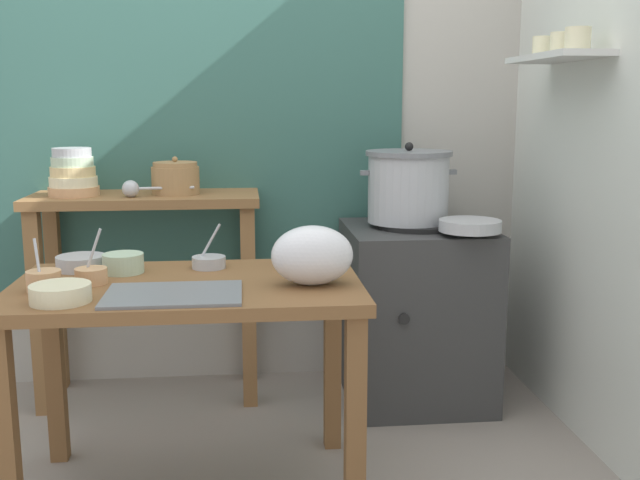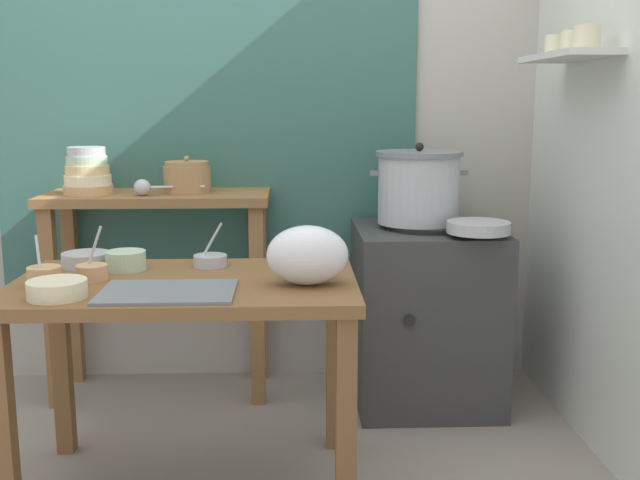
{
  "view_description": "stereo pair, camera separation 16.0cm",
  "coord_description": "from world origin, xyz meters",
  "views": [
    {
      "loc": [
        0.07,
        -2.34,
        1.28
      ],
      "look_at": [
        0.33,
        0.13,
        0.82
      ],
      "focal_mm": 41.43,
      "sensor_mm": 36.0,
      "label": 1
    },
    {
      "loc": [
        0.23,
        -2.35,
        1.28
      ],
      "look_at": [
        0.33,
        0.13,
        0.82
      ],
      "focal_mm": 41.43,
      "sensor_mm": 36.0,
      "label": 2
    }
  ],
  "objects": [
    {
      "name": "prep_bowl_1",
      "position": [
        -0.05,
        0.18,
        0.74
      ],
      "size": [
        0.12,
        0.12,
        0.15
      ],
      "color": "#B7BABF",
      "rests_on": "prep_table"
    },
    {
      "name": "wall_right",
      "position": [
        1.4,
        0.2,
        1.3
      ],
      "size": [
        0.3,
        3.2,
        2.6
      ],
      "color": "silver",
      "rests_on": "ground"
    },
    {
      "name": "wide_pan",
      "position": [
        0.96,
        0.47,
        0.8
      ],
      "size": [
        0.25,
        0.25,
        0.05
      ],
      "primitive_type": "cylinder",
      "color": "#B7BABF",
      "rests_on": "stove_block"
    },
    {
      "name": "prep_bowl_0",
      "position": [
        0.28,
        0.18,
        0.76
      ],
      "size": [
        0.17,
        0.17,
        0.07
      ],
      "color": "#B7BABF",
      "rests_on": "prep_table"
    },
    {
      "name": "bowl_stack_enamel",
      "position": [
        -0.63,
        0.81,
        0.99
      ],
      "size": [
        0.21,
        0.21,
        0.2
      ],
      "color": "tan",
      "rests_on": "back_shelf_table"
    },
    {
      "name": "prep_table",
      "position": [
        -0.11,
        -0.02,
        0.61
      ],
      "size": [
        1.1,
        0.66,
        0.72
      ],
      "color": "brown",
      "rests_on": "ground"
    },
    {
      "name": "ladle",
      "position": [
        -0.38,
        0.74,
        0.94
      ],
      "size": [
        0.29,
        0.07,
        0.07
      ],
      "color": "#B7BABF",
      "rests_on": "back_shelf_table"
    },
    {
      "name": "clay_pot",
      "position": [
        -0.21,
        0.83,
        0.97
      ],
      "size": [
        0.2,
        0.2,
        0.16
      ],
      "color": "#A37A4C",
      "rests_on": "back_shelf_table"
    },
    {
      "name": "prep_bowl_2",
      "position": [
        -0.33,
        0.13,
        0.76
      ],
      "size": [
        0.14,
        0.14,
        0.07
      ],
      "color": "#B7D1AD",
      "rests_on": "prep_table"
    },
    {
      "name": "prep_bowl_6",
      "position": [
        -0.45,
        -0.23,
        0.75
      ],
      "size": [
        0.17,
        0.17,
        0.05
      ],
      "color": "beige",
      "rests_on": "prep_table"
    },
    {
      "name": "prep_bowl_3",
      "position": [
        -0.54,
        -0.09,
        0.75
      ],
      "size": [
        0.1,
        0.1,
        0.16
      ],
      "color": "tan",
      "rests_on": "prep_table"
    },
    {
      "name": "stove_block",
      "position": [
        0.81,
        0.7,
        0.38
      ],
      "size": [
        0.6,
        0.61,
        0.78
      ],
      "color": "#383838",
      "rests_on": "ground"
    },
    {
      "name": "wall_back",
      "position": [
        0.08,
        1.1,
        1.3
      ],
      "size": [
        4.4,
        0.12,
        2.6
      ],
      "color": "#B2ADA3",
      "rests_on": "ground"
    },
    {
      "name": "steamer_pot",
      "position": [
        0.77,
        0.72,
        0.93
      ],
      "size": [
        0.41,
        0.36,
        0.34
      ],
      "color": "#B7BABF",
      "rests_on": "stove_block"
    },
    {
      "name": "serving_tray",
      "position": [
        -0.14,
        -0.19,
        0.72
      ],
      "size": [
        0.4,
        0.28,
        0.01
      ],
      "primitive_type": "cube",
      "color": "slate",
      "rests_on": "prep_table"
    },
    {
      "name": "plastic_bag",
      "position": [
        0.28,
        -0.1,
        0.81
      ],
      "size": [
        0.26,
        0.17,
        0.19
      ],
      "primitive_type": "ellipsoid",
      "color": "white",
      "rests_on": "prep_table"
    },
    {
      "name": "prep_bowl_4",
      "position": [
        -0.49,
        0.19,
        0.75
      ],
      "size": [
        0.17,
        0.17,
        0.05
      ],
      "color": "#B7BABF",
      "rests_on": "prep_table"
    },
    {
      "name": "back_shelf_table",
      "position": [
        -0.35,
        0.83,
        0.68
      ],
      "size": [
        0.96,
        0.4,
        0.9
      ],
      "color": "olive",
      "rests_on": "ground"
    },
    {
      "name": "prep_bowl_5",
      "position": [
        -0.41,
        -0.02,
        0.75
      ],
      "size": [
        0.1,
        0.1,
        0.17
      ],
      "color": "tan",
      "rests_on": "prep_table"
    }
  ]
}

